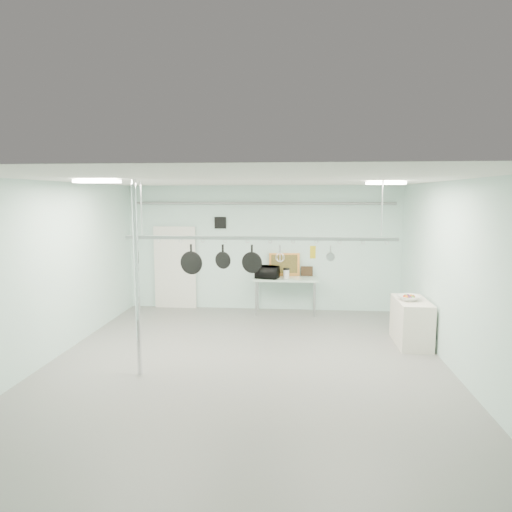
# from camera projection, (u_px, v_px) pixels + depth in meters

# --- Properties ---
(floor) EXTENTS (8.00, 8.00, 0.00)m
(floor) POSITION_uv_depth(u_px,v_px,m) (246.00, 364.00, 8.00)
(floor) COLOR gray
(floor) RESTS_ON ground
(ceiling) EXTENTS (7.00, 8.00, 0.02)m
(ceiling) POSITION_uv_depth(u_px,v_px,m) (245.00, 181.00, 7.58)
(ceiling) COLOR silver
(ceiling) RESTS_ON back_wall
(back_wall) EXTENTS (7.00, 0.02, 3.20)m
(back_wall) POSITION_uv_depth(u_px,v_px,m) (263.00, 248.00, 11.73)
(back_wall) COLOR silver
(back_wall) RESTS_ON floor
(right_wall) EXTENTS (0.02, 8.00, 3.20)m
(right_wall) POSITION_uv_depth(u_px,v_px,m) (457.00, 278.00, 7.48)
(right_wall) COLOR silver
(right_wall) RESTS_ON floor
(door) EXTENTS (1.10, 0.10, 2.20)m
(door) POSITION_uv_depth(u_px,v_px,m) (175.00, 268.00, 11.95)
(door) COLOR silver
(door) RESTS_ON floor
(wall_vent) EXTENTS (0.30, 0.04, 0.30)m
(wall_vent) POSITION_uv_depth(u_px,v_px,m) (220.00, 223.00, 11.72)
(wall_vent) COLOR black
(wall_vent) RESTS_ON back_wall
(conduit_pipe) EXTENTS (6.60, 0.07, 0.07)m
(conduit_pipe) POSITION_uv_depth(u_px,v_px,m) (263.00, 203.00, 11.49)
(conduit_pipe) COLOR gray
(conduit_pipe) RESTS_ON back_wall
(chrome_pole) EXTENTS (0.08, 0.08, 3.20)m
(chrome_pole) POSITION_uv_depth(u_px,v_px,m) (137.00, 279.00, 7.34)
(chrome_pole) COLOR silver
(chrome_pole) RESTS_ON floor
(prep_table) EXTENTS (1.60, 0.70, 0.91)m
(prep_table) POSITION_uv_depth(u_px,v_px,m) (286.00, 281.00, 11.39)
(prep_table) COLOR silver
(prep_table) RESTS_ON floor
(side_cabinet) EXTENTS (0.60, 1.20, 0.90)m
(side_cabinet) POSITION_uv_depth(u_px,v_px,m) (411.00, 322.00, 9.04)
(side_cabinet) COLOR silver
(side_cabinet) RESTS_ON floor
(pot_rack) EXTENTS (4.80, 0.06, 1.00)m
(pot_rack) POSITION_uv_depth(u_px,v_px,m) (259.00, 237.00, 7.98)
(pot_rack) COLOR #B7B7BC
(pot_rack) RESTS_ON ceiling
(light_panel_left) EXTENTS (0.65, 0.30, 0.05)m
(light_panel_left) POSITION_uv_depth(u_px,v_px,m) (97.00, 181.00, 6.98)
(light_panel_left) COLOR white
(light_panel_left) RESTS_ON ceiling
(light_panel_right) EXTENTS (0.65, 0.30, 0.05)m
(light_panel_right) POSITION_uv_depth(u_px,v_px,m) (386.00, 183.00, 7.96)
(light_panel_right) COLOR white
(light_panel_right) RESTS_ON ceiling
(microwave) EXTENTS (0.63, 0.50, 0.30)m
(microwave) POSITION_uv_depth(u_px,v_px,m) (267.00, 272.00, 11.29)
(microwave) COLOR black
(microwave) RESTS_ON prep_table
(coffee_canister) EXTENTS (0.19, 0.19, 0.22)m
(coffee_canister) POSITION_uv_depth(u_px,v_px,m) (286.00, 274.00, 11.28)
(coffee_canister) COLOR silver
(coffee_canister) RESTS_ON prep_table
(painting_large) EXTENTS (0.79, 0.19, 0.58)m
(painting_large) POSITION_uv_depth(u_px,v_px,m) (284.00, 264.00, 11.64)
(painting_large) COLOR orange
(painting_large) RESTS_ON prep_table
(painting_small) EXTENTS (0.30, 0.09, 0.25)m
(painting_small) POSITION_uv_depth(u_px,v_px,m) (307.00, 271.00, 11.61)
(painting_small) COLOR black
(painting_small) RESTS_ON prep_table
(fruit_bowl) EXTENTS (0.52, 0.52, 0.10)m
(fruit_bowl) POSITION_uv_depth(u_px,v_px,m) (409.00, 298.00, 8.93)
(fruit_bowl) COLOR white
(fruit_bowl) RESTS_ON side_cabinet
(skillet_left) EXTENTS (0.42, 0.14, 0.55)m
(skillet_left) POSITION_uv_depth(u_px,v_px,m) (191.00, 259.00, 8.14)
(skillet_left) COLOR black
(skillet_left) RESTS_ON pot_rack
(skillet_mid) EXTENTS (0.31, 0.16, 0.44)m
(skillet_mid) POSITION_uv_depth(u_px,v_px,m) (223.00, 257.00, 8.09)
(skillet_mid) COLOR black
(skillet_mid) RESTS_ON pot_rack
(skillet_right) EXTENTS (0.38, 0.16, 0.51)m
(skillet_right) POSITION_uv_depth(u_px,v_px,m) (252.00, 259.00, 8.05)
(skillet_right) COLOR black
(skillet_right) RESTS_ON pot_rack
(whisk) EXTENTS (0.20, 0.20, 0.31)m
(whisk) POSITION_uv_depth(u_px,v_px,m) (280.00, 254.00, 7.99)
(whisk) COLOR #A4A5A9
(whisk) RESTS_ON pot_rack
(grater) EXTENTS (0.10, 0.05, 0.24)m
(grater) POSITION_uv_depth(u_px,v_px,m) (313.00, 252.00, 7.93)
(grater) COLOR yellow
(grater) RESTS_ON pot_rack
(saucepan) EXTENTS (0.17, 0.14, 0.27)m
(saucepan) POSITION_uv_depth(u_px,v_px,m) (330.00, 253.00, 7.91)
(saucepan) COLOR #BBBAC0
(saucepan) RESTS_ON pot_rack
(fruit_cluster) EXTENTS (0.24, 0.24, 0.09)m
(fruit_cluster) POSITION_uv_depth(u_px,v_px,m) (409.00, 296.00, 8.93)
(fruit_cluster) COLOR maroon
(fruit_cluster) RESTS_ON fruit_bowl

